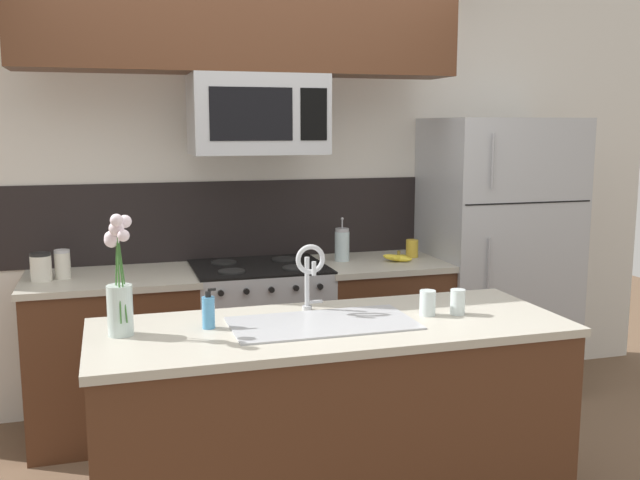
% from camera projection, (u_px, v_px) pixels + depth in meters
% --- Properties ---
extents(rear_partition, '(5.20, 0.10, 2.60)m').
position_uv_depth(rear_partition, '(292.00, 193.00, 4.51)').
color(rear_partition, silver).
rests_on(rear_partition, ground).
extents(splash_band, '(3.29, 0.01, 0.48)m').
position_uv_depth(splash_band, '(248.00, 220.00, 4.40)').
color(splash_band, black).
rests_on(splash_band, rear_partition).
extents(back_counter_left, '(0.93, 0.65, 0.91)m').
position_uv_depth(back_counter_left, '(114.00, 356.00, 3.97)').
color(back_counter_left, '#4C2B19').
rests_on(back_counter_left, ground).
extents(back_counter_right, '(0.77, 0.65, 0.91)m').
position_uv_depth(back_counter_right, '(379.00, 332.00, 4.41)').
color(back_counter_right, '#4C2B19').
rests_on(back_counter_right, ground).
extents(stove_range, '(0.76, 0.64, 0.93)m').
position_uv_depth(stove_range, '(260.00, 342.00, 4.20)').
color(stove_range, '#A8AAAF').
rests_on(stove_range, ground).
extents(microwave, '(0.74, 0.40, 0.44)m').
position_uv_depth(microwave, '(258.00, 115.00, 3.97)').
color(microwave, '#A8AAAF').
extents(upper_cabinet_band, '(2.40, 0.34, 0.60)m').
position_uv_depth(upper_cabinet_band, '(243.00, 17.00, 3.84)').
color(upper_cabinet_band, '#4C2B19').
extents(refrigerator, '(0.87, 0.74, 1.77)m').
position_uv_depth(refrigerator, '(495.00, 257.00, 4.59)').
color(refrigerator, '#A8AAAF').
rests_on(refrigerator, ground).
extents(storage_jar_tall, '(0.11, 0.11, 0.15)m').
position_uv_depth(storage_jar_tall, '(41.00, 267.00, 3.76)').
color(storage_jar_tall, silver).
rests_on(storage_jar_tall, back_counter_left).
extents(storage_jar_medium, '(0.08, 0.08, 0.16)m').
position_uv_depth(storage_jar_medium, '(62.00, 264.00, 3.82)').
color(storage_jar_medium, silver).
rests_on(storage_jar_medium, back_counter_left).
extents(banana_bunch, '(0.19, 0.16, 0.08)m').
position_uv_depth(banana_bunch, '(399.00, 258.00, 4.31)').
color(banana_bunch, yellow).
rests_on(banana_bunch, back_counter_right).
extents(french_press, '(0.09, 0.09, 0.27)m').
position_uv_depth(french_press, '(342.00, 245.00, 4.32)').
color(french_press, silver).
rests_on(french_press, back_counter_right).
extents(coffee_tin, '(0.08, 0.08, 0.11)m').
position_uv_depth(coffee_tin, '(412.00, 248.00, 4.45)').
color(coffee_tin, gold).
rests_on(coffee_tin, back_counter_right).
extents(island_counter, '(1.97, 0.75, 0.91)m').
position_uv_depth(island_counter, '(331.00, 427.00, 3.03)').
color(island_counter, '#4C2B19').
rests_on(island_counter, ground).
extents(kitchen_sink, '(0.76, 0.40, 0.16)m').
position_uv_depth(kitchen_sink, '(323.00, 340.00, 2.96)').
color(kitchen_sink, '#ADAFB5').
rests_on(kitchen_sink, island_counter).
extents(sink_faucet, '(0.14, 0.14, 0.31)m').
position_uv_depth(sink_faucet, '(310.00, 268.00, 3.10)').
color(sink_faucet, '#B7BABF').
rests_on(sink_faucet, island_counter).
extents(dish_soap_bottle, '(0.06, 0.05, 0.16)m').
position_uv_depth(dish_soap_bottle, '(208.00, 312.00, 2.88)').
color(dish_soap_bottle, '#4C93C6').
rests_on(dish_soap_bottle, island_counter).
extents(drinking_glass, '(0.07, 0.07, 0.11)m').
position_uv_depth(drinking_glass, '(428.00, 303.00, 3.08)').
color(drinking_glass, silver).
rests_on(drinking_glass, island_counter).
extents(spare_glass, '(0.07, 0.07, 0.11)m').
position_uv_depth(spare_glass, '(458.00, 302.00, 3.09)').
color(spare_glass, silver).
rests_on(spare_glass, island_counter).
extents(flower_vase, '(0.11, 0.14, 0.49)m').
position_uv_depth(flower_vase, '(119.00, 292.00, 2.76)').
color(flower_vase, silver).
rests_on(flower_vase, island_counter).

